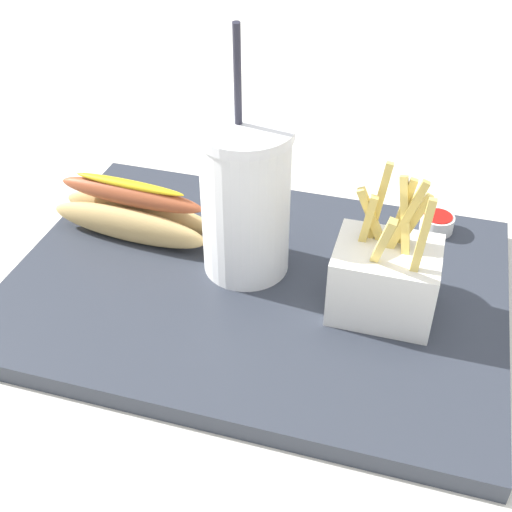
{
  "coord_description": "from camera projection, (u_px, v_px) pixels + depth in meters",
  "views": [
    {
      "loc": [
        -0.15,
        0.5,
        0.44
      ],
      "look_at": [
        0.0,
        0.0,
        0.05
      ],
      "focal_mm": 46.54,
      "sensor_mm": 36.0,
      "label": 1
    }
  ],
  "objects": [
    {
      "name": "ground_plane",
      "position": [
        256.0,
        302.0,
        0.69
      ],
      "size": [
        2.4,
        2.4,
        0.02
      ],
      "primitive_type": "cube",
      "color": "silver"
    },
    {
      "name": "food_tray",
      "position": [
        256.0,
        287.0,
        0.67
      ],
      "size": [
        0.49,
        0.35,
        0.02
      ],
      "primitive_type": "cube",
      "color": "#2D333D",
      "rests_on": "ground_plane"
    },
    {
      "name": "soda_cup",
      "position": [
        246.0,
        200.0,
        0.64
      ],
      "size": [
        0.09,
        0.09,
        0.25
      ],
      "color": "white",
      "rests_on": "food_tray"
    },
    {
      "name": "fries_basket",
      "position": [
        385.0,
        277.0,
        0.61
      ],
      "size": [
        0.09,
        0.08,
        0.14
      ],
      "color": "white",
      "rests_on": "food_tray"
    },
    {
      "name": "hot_dog_1",
      "position": [
        133.0,
        213.0,
        0.72
      ],
      "size": [
        0.18,
        0.06,
        0.07
      ],
      "color": "tan",
      "rests_on": "food_tray"
    },
    {
      "name": "ketchup_cup_1",
      "position": [
        437.0,
        222.0,
        0.73
      ],
      "size": [
        0.04,
        0.04,
        0.02
      ],
      "color": "white",
      "rests_on": "food_tray"
    }
  ]
}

